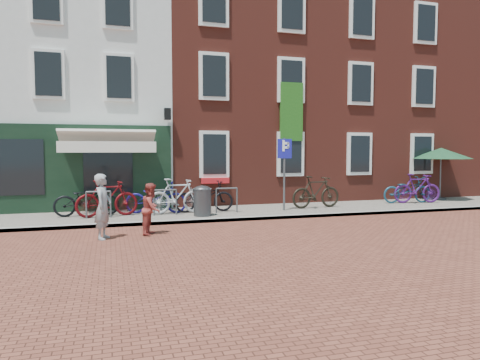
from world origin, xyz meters
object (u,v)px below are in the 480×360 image
object	(u,v)px
bicycle_2	(156,197)
woman	(103,207)
litter_bin	(202,199)
bicycle_4	(204,197)
parasol	(441,151)
boy	(151,209)
bicycle_1	(107,198)
parking_sign	(284,161)
bicycle_7	(417,188)
bicycle_0	(87,200)
bicycle_3	(177,196)
bicycle_5	(316,192)
bicycle_6	(407,190)

from	to	relation	value
bicycle_2	woman	bearing A→B (deg)	166.40
litter_bin	bicycle_4	world-z (taller)	bicycle_4
parasol	boy	size ratio (longest dim) A/B	1.83
boy	bicycle_1	bearing A→B (deg)	44.46
parking_sign	parasol	world-z (taller)	parking_sign
woman	bicycle_7	distance (m)	12.03
bicycle_7	bicycle_0	bearing A→B (deg)	98.38
bicycle_3	parking_sign	bearing A→B (deg)	-100.43
parking_sign	bicycle_2	world-z (taller)	parking_sign
boy	bicycle_5	size ratio (longest dim) A/B	0.69
woman	bicycle_7	bearing A→B (deg)	-56.88
boy	bicycle_6	size ratio (longest dim) A/B	0.67
litter_bin	bicycle_0	distance (m)	3.60
bicycle_6	bicycle_7	world-z (taller)	bicycle_7
bicycle_6	bicycle_4	bearing A→B (deg)	98.58
bicycle_1	bicycle_4	bearing A→B (deg)	-99.39
parasol	boy	bearing A→B (deg)	-162.95
boy	bicycle_6	world-z (taller)	boy
bicycle_0	parking_sign	bearing A→B (deg)	-100.86
litter_bin	boy	xyz separation A→B (m)	(-1.75, -2.08, 0.04)
parasol	bicycle_3	xyz separation A→B (m)	(-11.09, -0.92, -1.43)
woman	bicycle_2	world-z (taller)	woman
parasol	bicycle_1	distance (m)	13.36
woman	boy	world-z (taller)	woman
woman	bicycle_3	xyz separation A→B (m)	(2.23, 3.08, -0.12)
bicycle_1	bicycle_2	distance (m)	1.56
litter_bin	bicycle_1	world-z (taller)	bicycle_1
boy	bicycle_6	xyz separation A→B (m)	(10.04, 3.08, -0.04)
bicycle_4	bicycle_5	size ratio (longest dim) A/B	1.03
boy	parking_sign	bearing A→B (deg)	-39.26
litter_bin	boy	size ratio (longest dim) A/B	0.77
bicycle_1	bicycle_6	distance (m)	11.14
bicycle_0	bicycle_2	xyz separation A→B (m)	(2.13, -0.01, 0.00)
bicycle_5	bicycle_0	bearing A→B (deg)	82.57
litter_bin	parking_sign	distance (m)	3.17
bicycle_0	bicycle_2	bearing A→B (deg)	-96.00
parasol	bicycle_2	size ratio (longest dim) A/B	1.23
parasol	bicycle_5	world-z (taller)	parasol
bicycle_0	bicycle_4	distance (m)	3.69
boy	bicycle_5	distance (m)	6.60
bicycle_0	bicycle_5	bearing A→B (deg)	-98.10
bicycle_5	bicycle_6	size ratio (longest dim) A/B	0.97
boy	bicycle_1	distance (m)	2.93
woman	bicycle_1	size ratio (longest dim) A/B	0.83
litter_bin	parking_sign	bearing A→B (deg)	8.34
bicycle_4	bicycle_7	size ratio (longest dim) A/B	1.03
parking_sign	bicycle_0	xyz separation A→B (m)	(-6.38, 0.58, -1.17)
bicycle_6	parasol	bearing A→B (deg)	-65.72
parking_sign	bicycle_1	world-z (taller)	parking_sign
bicycle_0	bicycle_3	bearing A→B (deg)	-101.35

